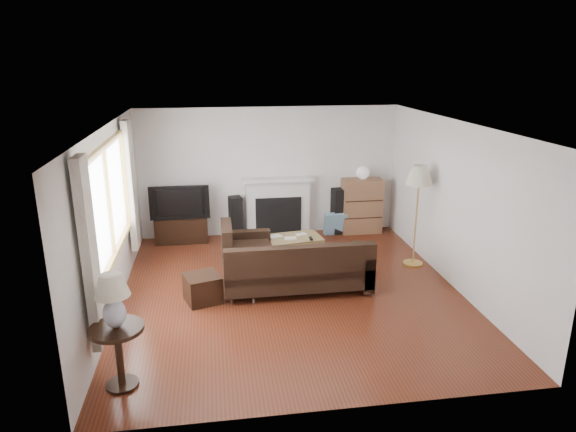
{
  "coord_description": "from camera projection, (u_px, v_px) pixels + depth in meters",
  "views": [
    {
      "loc": [
        -1.09,
        -6.97,
        3.37
      ],
      "look_at": [
        0.0,
        0.3,
        1.1
      ],
      "focal_mm": 32.0,
      "sensor_mm": 36.0,
      "label": 1
    }
  ],
  "objects": [
    {
      "name": "bookshelf",
      "position": [
        361.0,
        206.0,
        10.22
      ],
      "size": [
        0.79,
        0.38,
        1.09
      ],
      "primitive_type": "cube",
      "color": "brown",
      "rests_on": "ground"
    },
    {
      "name": "coffee_table",
      "position": [
        290.0,
        249.0,
        8.87
      ],
      "size": [
        1.15,
        0.73,
        0.42
      ],
      "primitive_type": "cube",
      "rotation": [
        0.0,
        0.0,
        0.14
      ],
      "color": "olive",
      "rests_on": "ground"
    },
    {
      "name": "globe_lamp",
      "position": [
        363.0,
        173.0,
        10.02
      ],
      "size": [
        0.25,
        0.25,
        0.25
      ],
      "primitive_type": "sphere",
      "color": "white",
      "rests_on": "bookshelf"
    },
    {
      "name": "television",
      "position": [
        180.0,
        201.0,
        9.61
      ],
      "size": [
        1.1,
        0.14,
        0.63
      ],
      "primitive_type": "imported",
      "color": "black",
      "rests_on": "tv_stand"
    },
    {
      "name": "table_lamp",
      "position": [
        113.0,
        301.0,
        5.22
      ],
      "size": [
        0.36,
        0.36,
        0.58
      ],
      "primitive_type": "cube",
      "color": "silver",
      "rests_on": "side_table"
    },
    {
      "name": "curtain_far",
      "position": [
        131.0,
        186.0,
        8.23
      ],
      "size": [
        0.1,
        0.35,
        2.1
      ],
      "primitive_type": "cube",
      "color": "beige",
      "rests_on": "room"
    },
    {
      "name": "sectional_sofa",
      "position": [
        297.0,
        266.0,
        7.68
      ],
      "size": [
        2.37,
        1.73,
        0.77
      ],
      "primitive_type": "cube",
      "color": "black",
      "rests_on": "ground"
    },
    {
      "name": "floor_lamp",
      "position": [
        416.0,
        216.0,
        8.5
      ],
      "size": [
        0.46,
        0.46,
        1.71
      ],
      "primitive_type": "cube",
      "rotation": [
        0.0,
        0.0,
        -0.05
      ],
      "color": "gold",
      "rests_on": "ground"
    },
    {
      "name": "speaker_left",
      "position": [
        236.0,
        217.0,
        9.92
      ],
      "size": [
        0.28,
        0.31,
        0.83
      ],
      "primitive_type": "cube",
      "rotation": [
        0.0,
        0.0,
        0.2
      ],
      "color": "black",
      "rests_on": "ground"
    },
    {
      "name": "tv_stand",
      "position": [
        182.0,
        229.0,
        9.78
      ],
      "size": [
        0.98,
        0.44,
        0.49
      ],
      "primitive_type": "cube",
      "color": "black",
      "rests_on": "ground"
    },
    {
      "name": "side_table",
      "position": [
        119.0,
        357.0,
        5.41
      ],
      "size": [
        0.56,
        0.56,
        0.71
      ],
      "primitive_type": "cube",
      "color": "black",
      "rests_on": "ground"
    },
    {
      "name": "window",
      "position": [
        110.0,
        203.0,
        6.74
      ],
      "size": [
        0.12,
        2.74,
        1.54
      ],
      "primitive_type": "cube",
      "color": "olive",
      "rests_on": "room"
    },
    {
      "name": "speaker_right",
      "position": [
        339.0,
        211.0,
        10.2
      ],
      "size": [
        0.28,
        0.32,
        0.9
      ],
      "primitive_type": "cube",
      "rotation": [
        0.0,
        0.0,
        0.1
      ],
      "color": "black",
      "rests_on": "ground"
    },
    {
      "name": "footstool",
      "position": [
        203.0,
        288.0,
        7.38
      ],
      "size": [
        0.59,
        0.59,
        0.4
      ],
      "primitive_type": "cube",
      "rotation": [
        0.0,
        0.0,
        0.3
      ],
      "color": "black",
      "rests_on": "ground"
    },
    {
      "name": "room",
      "position": [
        291.0,
        212.0,
        7.36
      ],
      "size": [
        5.1,
        5.6,
        2.54
      ],
      "color": "#592413",
      "rests_on": "ground"
    },
    {
      "name": "curtain_near",
      "position": [
        90.0,
        255.0,
        5.35
      ],
      "size": [
        0.1,
        0.35,
        2.1
      ],
      "primitive_type": "cube",
      "color": "beige",
      "rests_on": "room"
    },
    {
      "name": "fireplace",
      "position": [
        278.0,
        206.0,
        10.08
      ],
      "size": [
        1.4,
        0.26,
        1.15
      ],
      "primitive_type": "cube",
      "color": "white",
      "rests_on": "room"
    }
  ]
}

